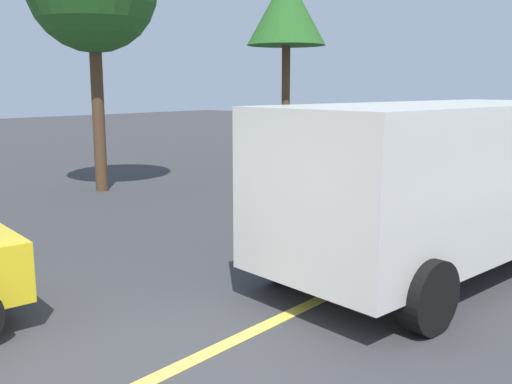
# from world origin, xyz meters

# --- Properties ---
(lane_marking_centre) EXTENTS (28.00, 0.16, 0.01)m
(lane_marking_centre) POSITION_xyz_m (3.00, 0.00, 0.01)
(lane_marking_centre) COLOR #E0D14C
(white_van) EXTENTS (5.41, 2.79, 2.20)m
(white_van) POSITION_xyz_m (4.66, -0.54, 1.27)
(white_van) COLOR silver
(white_van) RESTS_ON ground_plane
(tree_left_verge) EXTENTS (2.25, 2.25, 5.57)m
(tree_left_verge) POSITION_xyz_m (11.03, 6.93, 4.51)
(tree_left_verge) COLOR #513823
(tree_left_verge) RESTS_ON ground_plane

